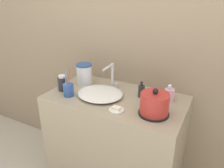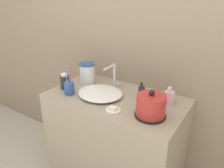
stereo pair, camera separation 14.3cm
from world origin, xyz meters
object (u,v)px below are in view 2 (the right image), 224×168
object	(u,v)px
electric_kettle	(151,107)
shampoo_bottle	(65,81)
lotion_bottle	(169,97)
mouthwash_bottle	(141,92)
water_pitcher	(87,73)
toothbrush_cup	(69,88)
faucet	(114,75)

from	to	relation	value
electric_kettle	shampoo_bottle	xyz separation A→B (m)	(-0.78, 0.02, -0.01)
lotion_bottle	mouthwash_bottle	size ratio (longest dim) A/B	1.01
shampoo_bottle	water_pitcher	bearing A→B (deg)	65.42
toothbrush_cup	shampoo_bottle	size ratio (longest dim) A/B	1.73
lotion_bottle	water_pitcher	distance (m)	0.73
lotion_bottle	electric_kettle	bearing A→B (deg)	-99.13
toothbrush_cup	shampoo_bottle	xyz separation A→B (m)	(-0.11, 0.06, 0.01)
faucet	water_pitcher	size ratio (longest dim) A/B	1.13
shampoo_bottle	electric_kettle	bearing A→B (deg)	-1.12
faucet	mouthwash_bottle	xyz separation A→B (m)	(0.28, -0.05, -0.07)
toothbrush_cup	water_pitcher	world-z (taller)	toothbrush_cup
electric_kettle	toothbrush_cup	xyz separation A→B (m)	(-0.67, -0.04, -0.02)
electric_kettle	shampoo_bottle	bearing A→B (deg)	178.88
water_pitcher	faucet	bearing A→B (deg)	10.10
shampoo_bottle	mouthwash_bottle	bearing A→B (deg)	17.04
electric_kettle	mouthwash_bottle	distance (m)	0.26
toothbrush_cup	shampoo_bottle	distance (m)	0.12
electric_kettle	mouthwash_bottle	world-z (taller)	electric_kettle
electric_kettle	shampoo_bottle	size ratio (longest dim) A/B	1.56
lotion_bottle	mouthwash_bottle	bearing A→B (deg)	-170.16
lotion_bottle	faucet	bearing A→B (deg)	178.83
faucet	lotion_bottle	distance (m)	0.49
faucet	lotion_bottle	world-z (taller)	faucet
water_pitcher	electric_kettle	bearing A→B (deg)	-16.50
electric_kettle	lotion_bottle	bearing A→B (deg)	80.87
toothbrush_cup	mouthwash_bottle	bearing A→B (deg)	26.03
faucet	shampoo_bottle	size ratio (longest dim) A/B	1.58
faucet	electric_kettle	world-z (taller)	faucet
electric_kettle	mouthwash_bottle	bearing A→B (deg)	129.30
faucet	toothbrush_cup	bearing A→B (deg)	-127.51
mouthwash_bottle	water_pitcher	size ratio (longest dim) A/B	0.70
mouthwash_bottle	water_pitcher	world-z (taller)	water_pitcher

